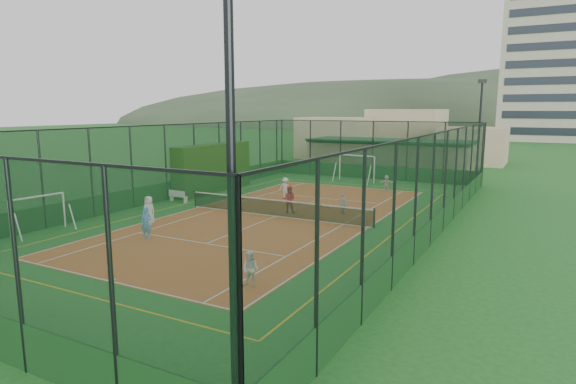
# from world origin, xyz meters

# --- Properties ---
(ground) EXTENTS (300.00, 300.00, 0.00)m
(ground) POSITION_xyz_m (0.00, 0.00, 0.00)
(ground) COLOR #215B1F
(ground) RESTS_ON ground
(court_slab) EXTENTS (11.17, 23.97, 0.01)m
(court_slab) POSITION_xyz_m (0.00, 0.00, 0.01)
(court_slab) COLOR #B85729
(court_slab) RESTS_ON ground
(tennis_net) EXTENTS (11.67, 0.12, 1.06)m
(tennis_net) POSITION_xyz_m (0.00, 0.00, 0.53)
(tennis_net) COLOR black
(tennis_net) RESTS_ON ground
(perimeter_fence) EXTENTS (18.12, 34.12, 5.00)m
(perimeter_fence) POSITION_xyz_m (0.00, 0.00, 2.50)
(perimeter_fence) COLOR black
(perimeter_fence) RESTS_ON ground
(floodlight_se) EXTENTS (0.60, 0.26, 8.25)m
(floodlight_se) POSITION_xyz_m (8.60, -16.60, 4.12)
(floodlight_se) COLOR black
(floodlight_se) RESTS_ON ground
(floodlight_ne) EXTENTS (0.60, 0.26, 8.25)m
(floodlight_ne) POSITION_xyz_m (8.60, 16.60, 4.12)
(floodlight_ne) COLOR black
(floodlight_ne) RESTS_ON ground
(clubhouse) EXTENTS (15.20, 7.20, 3.15)m
(clubhouse) POSITION_xyz_m (0.00, 22.00, 1.57)
(clubhouse) COLOR tan
(clubhouse) RESTS_ON ground
(apartment_tower) EXTENTS (15.00, 12.00, 30.00)m
(apartment_tower) POSITION_xyz_m (12.00, 82.00, 15.00)
(apartment_tower) COLOR beige
(apartment_tower) RESTS_ON ground
(distant_hills) EXTENTS (200.00, 60.00, 24.00)m
(distant_hills) POSITION_xyz_m (0.00, 150.00, 0.00)
(distant_hills) COLOR #384C33
(distant_hills) RESTS_ON ground
(hedge_left) EXTENTS (1.20, 7.97, 3.49)m
(hedge_left) POSITION_xyz_m (-8.30, 5.27, 1.74)
(hedge_left) COLOR black
(hedge_left) RESTS_ON ground
(white_bench) EXTENTS (1.43, 0.46, 0.79)m
(white_bench) POSITION_xyz_m (-7.80, 0.76, 0.40)
(white_bench) COLOR white
(white_bench) RESTS_ON ground
(futsal_goal_near) EXTENTS (2.86, 1.11, 1.80)m
(futsal_goal_near) POSITION_xyz_m (-8.54, -8.65, 0.90)
(futsal_goal_near) COLOR white
(futsal_goal_near) RESTS_ON ground
(futsal_goal_far) EXTENTS (3.50, 1.50, 2.19)m
(futsal_goal_far) POSITION_xyz_m (-0.63, 14.83, 1.09)
(futsal_goal_far) COLOR white
(futsal_goal_far) RESTS_ON ground
(child_near_left) EXTENTS (0.78, 0.55, 1.52)m
(child_near_left) POSITION_xyz_m (-4.93, -4.85, 0.77)
(child_near_left) COLOR white
(child_near_left) RESTS_ON court_slab
(child_near_mid) EXTENTS (0.62, 0.50, 1.49)m
(child_near_mid) POSITION_xyz_m (-3.00, -7.02, 0.76)
(child_near_mid) COLOR #4F96E2
(child_near_mid) RESTS_ON court_slab
(child_near_right) EXTENTS (0.64, 0.51, 1.25)m
(child_near_right) POSITION_xyz_m (4.67, -9.97, 0.63)
(child_near_right) COLOR white
(child_near_right) RESTS_ON court_slab
(child_far_left) EXTENTS (0.99, 0.69, 1.40)m
(child_far_left) POSITION_xyz_m (-2.31, 5.37, 0.71)
(child_far_left) COLOR white
(child_far_left) RESTS_ON court_slab
(child_far_right) EXTENTS (0.76, 0.62, 1.21)m
(child_far_right) POSITION_xyz_m (3.12, 2.38, 0.62)
(child_far_right) COLOR white
(child_far_right) RESTS_ON court_slab
(child_far_back) EXTENTS (1.15, 0.62, 1.18)m
(child_far_back) POSITION_xyz_m (2.98, 11.41, 0.60)
(child_far_back) COLOR silver
(child_far_back) RESTS_ON court_slab
(coach) EXTENTS (0.91, 0.80, 1.58)m
(coach) POSITION_xyz_m (0.21, 1.20, 0.80)
(coach) COLOR red
(coach) RESTS_ON court_slab
(tennis_balls) EXTENTS (5.13, 1.56, 0.07)m
(tennis_balls) POSITION_xyz_m (-0.85, 1.52, 0.04)
(tennis_balls) COLOR #CCE033
(tennis_balls) RESTS_ON court_slab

